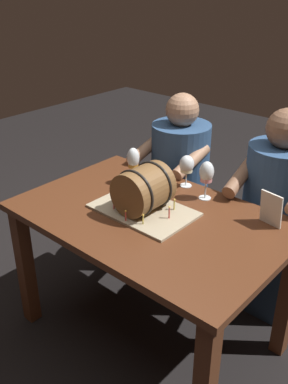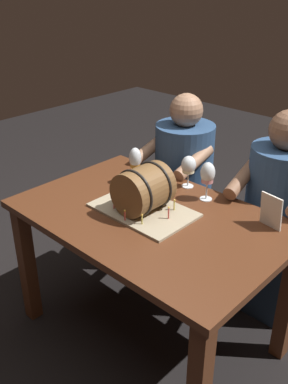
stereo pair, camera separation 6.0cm
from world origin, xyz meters
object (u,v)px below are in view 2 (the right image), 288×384
Objects in this scene: dining_table at (150,236)px; person_seated_right at (275,223)px; wine_glass_white at (189,166)px; menu_card at (271,211)px; person_seated_left at (182,188)px; barrel_cake at (144,191)px; wine_glass_amber at (135,160)px; wine_glass_rose at (208,175)px.

person_seated_right reaches higher than dining_table.
wine_glass_white is 0.15× the size of person_seated_right.
person_seated_right reaches higher than menu_card.
person_seated_right reaches higher than person_seated_left.
barrel_cake is 0.76m from person_seated_left.
wine_glass_amber is 0.75m from menu_card.
wine_glass_amber is at bearing -145.12° from wine_glass_white.
wine_glass_amber is 0.18× the size of person_seated_left.
barrel_cake reaches higher than wine_glass_amber.
wine_glass_rose is at bearing 15.81° from wine_glass_amber.
barrel_cake reaches higher than dining_table.
wine_glass_rose is at bearing -174.24° from menu_card.
person_seated_right is (-0.14, 0.36, -0.27)m from menu_card.
menu_card is at bearing 28.74° from barrel_cake.
person_seated_left is (-0.32, 0.64, -0.09)m from dining_table.
dining_table is 0.72m from person_seated_left.
barrel_cake is 0.58m from menu_card.
wine_glass_rose is 0.52m from person_seated_right.
person_seated_right is at bearing 119.96° from menu_card.
barrel_cake is at bearing -115.78° from wine_glass_rose.
wine_glass_white is at bearing -178.80° from menu_card.
wine_glass_white is at bearing -142.42° from person_seated_right.
dining_table is 0.41m from wine_glass_rose.
person_seated_left is at bearing 164.05° from menu_card.
menu_card is 0.14× the size of person_seated_left.
dining_table is 0.23m from barrel_cake.
barrel_cake is 0.35m from wine_glass_white.
barrel_cake is at bearing 174.80° from dining_table.
person_seated_left reaches higher than barrel_cake.
person_seated_right reaches higher than wine_glass_rose.
wine_glass_rose is at bearing -39.44° from person_seated_left.
wine_glass_rose is 1.24× the size of menu_card.
menu_card reaches higher than dining_table.
wine_glass_amber is at bearing -164.19° from wine_glass_rose.
wine_glass_rose reaches higher than menu_card.
wine_glass_white is 0.57m from person_seated_right.
barrel_cake is 0.31m from wine_glass_amber.
menu_card is (0.52, -0.07, -0.04)m from wine_glass_white.
menu_card is (0.75, 0.09, -0.05)m from wine_glass_amber.
person_seated_left reaches higher than wine_glass_white.
wine_glass_white is at bearing 162.03° from wine_glass_rose.
wine_glass_white is (-0.16, 0.05, -0.02)m from wine_glass_rose.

